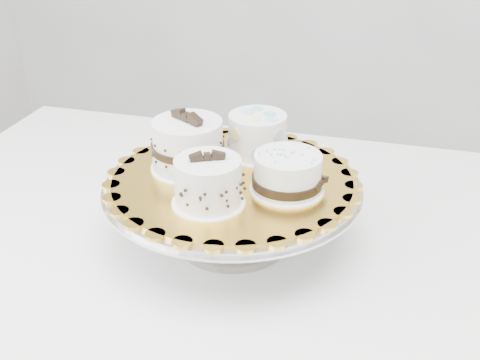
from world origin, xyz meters
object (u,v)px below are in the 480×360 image
(table, at_px, (233,258))
(cake_ribbon, at_px, (288,174))
(cake_swirl, at_px, (208,183))
(cake_banded, at_px, (188,147))
(cake_stand, at_px, (233,200))
(cake_board, at_px, (232,179))
(cake_dots, at_px, (257,134))

(table, height_order, cake_ribbon, cake_ribbon)
(cake_swirl, distance_m, cake_banded, 0.12)
(cake_stand, relative_size, cake_banded, 2.75)
(cake_banded, bearing_deg, cake_ribbon, 19.81)
(cake_board, relative_size, cake_dots, 3.18)
(cake_stand, distance_m, cake_dots, 0.12)
(cake_banded, height_order, cake_dots, cake_banded)
(cake_stand, bearing_deg, cake_dots, 84.45)
(cake_board, bearing_deg, cake_swirl, -93.18)
(cake_swirl, xyz_separation_m, cake_dots, (0.01, 0.18, 0.00))
(cake_banded, bearing_deg, cake_stand, 19.06)
(cake_swirl, bearing_deg, table, 64.80)
(cake_board, bearing_deg, table, 109.75)
(cake_swirl, height_order, cake_ribbon, cake_swirl)
(cake_banded, xyz_separation_m, cake_ribbon, (0.17, -0.02, -0.01))
(cake_board, distance_m, cake_swirl, 0.09)
(cake_board, xyz_separation_m, cake_banded, (-0.08, 0.01, 0.04))
(cake_stand, distance_m, cake_ribbon, 0.12)
(cake_board, bearing_deg, cake_dots, 84.45)
(table, bearing_deg, cake_ribbon, -31.18)
(cake_board, xyz_separation_m, cake_ribbon, (0.09, -0.01, 0.03))
(table, distance_m, cake_banded, 0.24)
(table, distance_m, cake_swirl, 0.26)
(cake_ribbon, bearing_deg, cake_stand, -172.74)
(cake_banded, height_order, cake_ribbon, cake_banded)
(cake_board, distance_m, cake_ribbon, 0.10)
(cake_banded, bearing_deg, cake_board, 19.06)
(cake_stand, relative_size, cake_swirl, 3.13)
(table, xyz_separation_m, cake_ribbon, (0.11, -0.06, 0.22))
(cake_board, distance_m, cake_banded, 0.09)
(table, xyz_separation_m, cake_stand, (0.02, -0.05, 0.15))
(cake_board, relative_size, cake_ribbon, 3.09)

